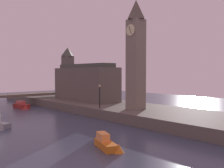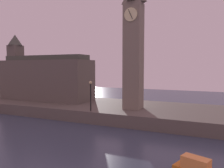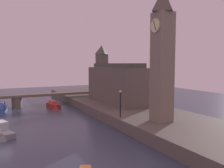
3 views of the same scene
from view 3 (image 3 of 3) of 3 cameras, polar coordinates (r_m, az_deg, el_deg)
ground_plane at (r=33.00m, az=-25.19°, el=-10.99°), size 120.00×120.00×0.00m
far_embankment at (r=38.73m, az=6.08°, el=-7.09°), size 70.00×12.00×1.50m
clock_tower at (r=30.36m, az=11.98°, el=7.11°), size 2.42×2.46×16.48m
parliament_hall at (r=45.53m, az=0.82°, el=0.37°), size 15.82×5.30×11.19m
bridge_span at (r=51.15m, az=-22.12°, el=-3.18°), size 2.15×32.93×2.55m
streetlamp at (r=32.37m, az=2.01°, el=-3.89°), size 0.36×0.36×3.71m
boat_cruiser_grey at (r=32.24m, az=-24.88°, el=-10.38°), size 5.80×2.85×1.91m
boat_tour_blue at (r=47.26m, az=-24.91°, el=-5.47°), size 4.78×2.24×1.85m
boat_dinghy_red at (r=48.47m, az=-13.78°, el=-5.04°), size 4.82×2.10×1.43m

